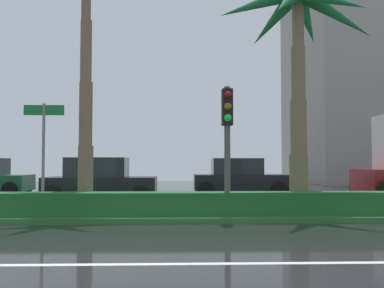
{
  "coord_description": "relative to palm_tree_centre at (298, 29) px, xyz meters",
  "views": [
    {
      "loc": [
        2.78,
        -4.36,
        1.54
      ],
      "look_at": [
        3.29,
        12.75,
        2.29
      ],
      "focal_mm": 38.98,
      "sensor_mm": 36.0,
      "label": 1
    }
  ],
  "objects": [
    {
      "name": "ground_plane",
      "position": [
        -6.35,
        1.09,
        -5.61
      ],
      "size": [
        90.0,
        42.0,
        0.1
      ],
      "primitive_type": "cube",
      "color": "black"
    },
    {
      "name": "median_strip",
      "position": [
        -6.35,
        0.09,
        -5.48
      ],
      "size": [
        85.5,
        4.0,
        0.15
      ],
      "primitive_type": "cube",
      "color": "#2D6B33",
      "rests_on": "ground_plane"
    },
    {
      "name": "median_hedge",
      "position": [
        -6.35,
        -1.31,
        -5.11
      ],
      "size": [
        76.5,
        0.7,
        0.6
      ],
      "color": "#1E6028",
      "rests_on": "median_strip"
    },
    {
      "name": "palm_tree_centre",
      "position": [
        0.0,
        0.0,
        0.0
      ],
      "size": [
        4.84,
        4.56,
        7.02
      ],
      "color": "brown",
      "rests_on": "median_strip"
    },
    {
      "name": "traffic_signal_median_right",
      "position": [
        -2.31,
        -1.36,
        -3.07
      ],
      "size": [
        0.28,
        0.43,
        3.39
      ],
      "color": "#4C4C47",
      "rests_on": "median_strip"
    },
    {
      "name": "street_name_sign",
      "position": [
        -7.3,
        -0.75,
        -3.48
      ],
      "size": [
        1.1,
        0.08,
        3.0
      ],
      "color": "slate",
      "rests_on": "median_strip"
    },
    {
      "name": "car_in_traffic_third",
      "position": [
        -6.69,
        4.22,
        -4.73
      ],
      "size": [
        4.3,
        2.02,
        1.72
      ],
      "color": "black",
      "rests_on": "ground_plane"
    },
    {
      "name": "car_in_traffic_fourth",
      "position": [
        -0.78,
        7.27,
        -4.73
      ],
      "size": [
        4.3,
        2.02,
        1.72
      ],
      "color": "black",
      "rests_on": "ground_plane"
    }
  ]
}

